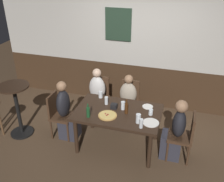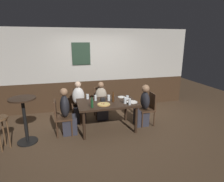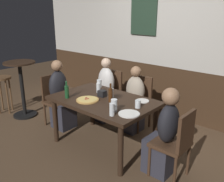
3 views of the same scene
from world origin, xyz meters
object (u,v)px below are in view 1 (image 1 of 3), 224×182
chair_head_east (185,134)px  person_head_east (175,134)px  chair_mid_far (129,99)px  beer_glass_half (123,106)px  person_head_west (67,115)px  chair_head_west (59,113)px  highball_clear (141,124)px  person_left_far (97,99)px  pizza (108,115)px  tumbler_short (151,112)px  plate_white_small (148,107)px  tumbler_water (138,119)px  person_mid_far (127,105)px  beer_bottle_brown (126,108)px  plate_white_large (151,123)px  chair_left_far (99,95)px  dining_table (118,115)px  condiment_caddy (114,106)px  pint_glass_pale (106,101)px  pint_glass_stout (101,95)px  side_bar_table (17,106)px

chair_head_east → person_head_east: 0.16m
chair_mid_far → beer_glass_half: size_ratio=5.87×
person_head_west → chair_head_west: bearing=180.0°
highball_clear → person_left_far: bearing=136.1°
pizza → tumbler_short: (0.68, 0.24, 0.04)m
plate_white_small → tumbler_water: bearing=-97.2°
person_mid_far → highball_clear: (0.47, -1.07, 0.36)m
pizza → chair_head_east: bearing=8.3°
beer_glass_half → beer_bottle_brown: size_ratio=0.57×
person_mid_far → plate_white_large: (0.60, -0.91, 0.29)m
plate_white_small → chair_left_far: bearing=151.9°
chair_head_west → person_head_west: bearing=0.0°
dining_table → chair_mid_far: chair_mid_far is taller
person_head_west → plate_white_large: (1.59, -0.19, 0.26)m
chair_head_west → condiment_caddy: bearing=3.8°
dining_table → tumbler_water: (0.40, -0.23, 0.15)m
person_head_west → pint_glass_pale: size_ratio=7.93×
plate_white_large → plate_white_small: size_ratio=1.41×
chair_left_far → person_left_far: 0.16m
person_head_east → condiment_caddy: (-1.08, 0.07, 0.31)m
person_left_far → plate_white_large: size_ratio=4.32×
person_head_west → tumbler_short: (1.55, 0.06, 0.30)m
pizza → plate_white_small: bearing=38.8°
pint_glass_stout → chair_head_west: bearing=-152.1°
chair_mid_far → chair_head_west: same height
dining_table → plate_white_large: size_ratio=5.60×
chair_mid_far → person_head_east: bearing=-41.8°
pint_glass_stout → highball_clear: size_ratio=0.80×
dining_table → person_left_far: person_left_far is taller
chair_left_far → person_mid_far: 0.67m
plate_white_large → plate_white_small: bearing=105.6°
tumbler_water → beer_bottle_brown: beer_bottle_brown is taller
tumbler_water → highball_clear: 0.14m
pint_glass_stout → side_bar_table: 1.58m
person_left_far → highball_clear: 1.59m
person_head_east → person_mid_far: bearing=144.0°
pizza → pint_glass_pale: pint_glass_pale is taller
dining_table → beer_glass_half: size_ratio=9.85×
highball_clear → condiment_caddy: bearing=142.9°
chair_left_far → tumbler_water: (1.05, -1.12, 0.31)m
chair_head_west → chair_mid_far: bearing=37.5°
pizza → beer_glass_half: beer_glass_half is taller
chair_left_far → person_left_far: person_left_far is taller
beer_glass_half → plate_white_large: beer_glass_half is taller
beer_bottle_brown → tumbler_short: bearing=10.3°
tumbler_water → beer_bottle_brown: 0.33m
person_head_west → pizza: 0.92m
chair_mid_far → person_head_west: (-0.99, -0.89, -0.01)m
dining_table → person_head_west: bearing=180.0°
dining_table → person_head_west: 1.01m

